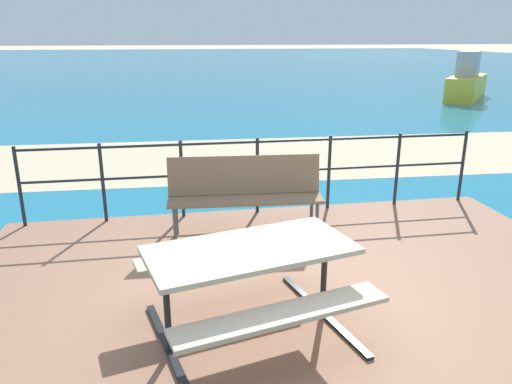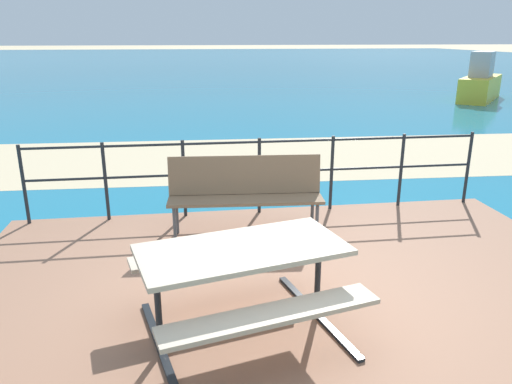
# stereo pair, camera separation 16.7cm
# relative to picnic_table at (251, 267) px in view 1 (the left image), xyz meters

# --- Properties ---
(ground_plane) EXTENTS (240.00, 240.00, 0.00)m
(ground_plane) POSITION_rel_picnic_table_xyz_m (0.54, 0.29, -0.64)
(ground_plane) COLOR beige
(patio_paving) EXTENTS (6.40, 5.20, 0.06)m
(patio_paving) POSITION_rel_picnic_table_xyz_m (0.54, 0.29, -0.61)
(patio_paving) COLOR #996B51
(patio_paving) RESTS_ON ground
(sea_water) EXTENTS (90.00, 90.00, 0.01)m
(sea_water) POSITION_rel_picnic_table_xyz_m (0.54, 40.29, -0.64)
(sea_water) COLOR teal
(sea_water) RESTS_ON ground
(beach_strip) EXTENTS (54.09, 5.51, 0.01)m
(beach_strip) POSITION_rel_picnic_table_xyz_m (0.54, 6.07, -0.64)
(beach_strip) COLOR beige
(beach_strip) RESTS_ON ground
(picnic_table) EXTENTS (1.85, 1.71, 0.74)m
(picnic_table) POSITION_rel_picnic_table_xyz_m (0.00, 0.00, 0.00)
(picnic_table) COLOR #BCAD93
(picnic_table) RESTS_ON patio_paving
(park_bench) EXTENTS (1.81, 0.54, 0.93)m
(park_bench) POSITION_rel_picnic_table_xyz_m (0.27, 2.05, -0.02)
(park_bench) COLOR #7A6047
(park_bench) RESTS_ON patio_paving
(railing_fence) EXTENTS (5.94, 0.04, 1.01)m
(railing_fence) POSITION_rel_picnic_table_xyz_m (0.54, 2.76, 0.04)
(railing_fence) COLOR #1E2328
(railing_fence) RESTS_ON patio_paving
(boat_mid) EXTENTS (3.25, 3.63, 1.76)m
(boat_mid) POSITION_rel_picnic_table_xyz_m (10.59, 13.96, -0.04)
(boat_mid) COLOR yellow
(boat_mid) RESTS_ON sea_water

